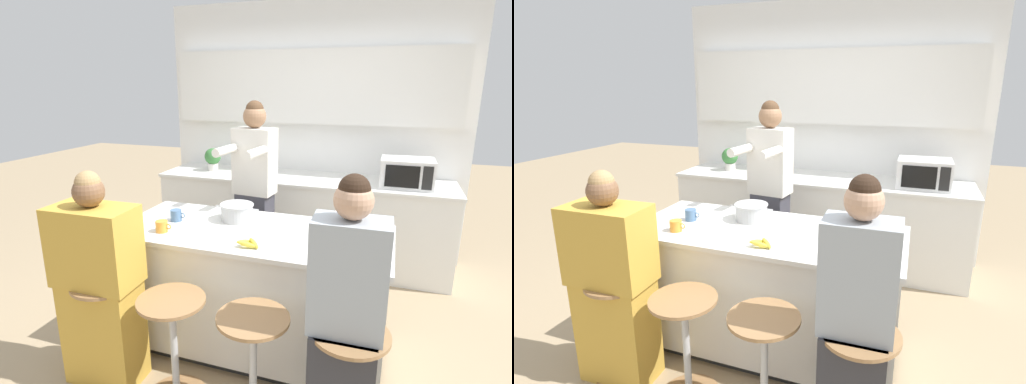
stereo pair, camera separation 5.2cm
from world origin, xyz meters
The scene contains 19 objects.
ground_plane centered at (0.00, 0.00, 0.00)m, with size 16.00×16.00×0.00m, color tan.
wall_back centered at (0.00, 1.89, 1.54)m, with size 3.24×0.22×2.70m.
back_counter centered at (0.00, 1.56, 0.46)m, with size 3.01×0.70×0.91m.
kitchen_island centered at (0.00, 0.00, 0.45)m, with size 1.87×0.83×0.89m.
bar_stool_leftmost centered at (-0.75, -0.64, 0.39)m, with size 0.39×0.39×0.68m.
bar_stool_center_left centered at (-0.25, -0.67, 0.39)m, with size 0.39×0.39×0.68m.
bar_stool_center_right centered at (0.25, -0.69, 0.39)m, with size 0.39×0.39×0.68m.
bar_stool_rightmost centered at (0.75, -0.66, 0.39)m, with size 0.39×0.39×0.68m.
person_cooking centered at (-0.24, 0.73, 0.87)m, with size 0.40×0.56×1.73m.
person_wrapped_blanket centered at (-0.77, -0.65, 0.65)m, with size 0.51×0.30×1.39m.
person_seated_near centered at (0.72, -0.65, 0.68)m, with size 0.37×0.27×1.48m.
cooking_pot centered at (-0.17, 0.16, 0.95)m, with size 0.33×0.25×0.12m.
fruit_bowl centered at (0.69, 0.13, 0.92)m, with size 0.19×0.19×0.06m.
coffee_cup_near centered at (-0.59, 0.00, 0.93)m, with size 0.12×0.08×0.08m.
coffee_cup_far centered at (-0.57, -0.23, 0.93)m, with size 0.11×0.08×0.08m.
banana_bunch centered at (0.08, -0.28, 0.91)m, with size 0.16×0.12×0.05m.
juice_carton centered at (0.68, -0.30, 0.98)m, with size 0.08×0.08×0.20m.
microwave centered at (1.01, 1.51, 1.05)m, with size 0.48×0.38×0.27m.
potted_plant centered at (-1.02, 1.56, 1.06)m, with size 0.18×0.18×0.25m.
Camera 2 is at (0.91, -2.41, 1.87)m, focal length 28.00 mm.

